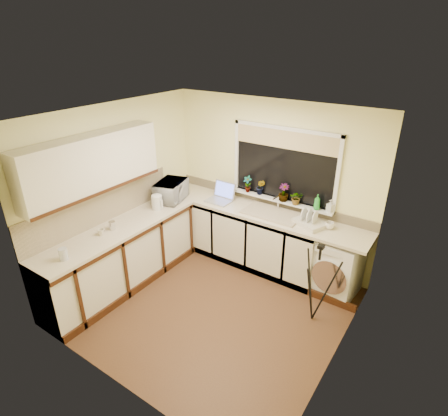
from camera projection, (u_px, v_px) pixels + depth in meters
The scene contains 34 objects.
floor at pixel (212, 305), 4.86m from camera, with size 3.20×3.20×0.00m, color brown.
ceiling at pixel (209, 117), 3.82m from camera, with size 3.20×3.20×0.00m, color white.
wall_back at pixel (271, 184), 5.46m from camera, with size 3.20×3.20×0.00m, color #FEF8A9.
wall_front at pixel (109, 289), 3.22m from camera, with size 3.20×3.20×0.00m, color #FEF8A9.
wall_left at pixel (118, 193), 5.15m from camera, with size 3.00×3.00×0.00m, color #FEF8A9.
wall_right at pixel (347, 266), 3.53m from camera, with size 3.00×3.00×0.00m, color #FEF8A9.
base_cabinet_back at pixel (240, 233), 5.74m from camera, with size 2.55×0.60×0.86m, color silver.
base_cabinet_left at pixel (123, 257), 5.12m from camera, with size 0.54×2.40×0.86m, color silver.
worktop_back at pixel (260, 212), 5.39m from camera, with size 3.20×0.60×0.04m, color beige.
worktop_left at pixel (119, 229), 4.92m from camera, with size 0.60×2.40×0.04m, color beige.
upper_cabinet at pixel (92, 164), 4.49m from camera, with size 0.28×1.90×0.70m, color silver.
splashback_left at pixel (102, 207), 4.97m from camera, with size 0.02×2.40×0.45m, color beige.
splashback_back at pixel (269, 200), 5.56m from camera, with size 3.20×0.02×0.14m, color beige.
window_glass at pixel (284, 165), 5.21m from camera, with size 1.50×0.02×1.00m, color black.
window_blind at pixel (285, 140), 5.03m from camera, with size 1.50×0.02×0.25m, color tan.
windowsill at pixel (280, 200), 5.39m from camera, with size 1.60×0.14×0.03m, color white.
sink at pixel (272, 213), 5.27m from camera, with size 0.82×0.46×0.03m, color tan.
faucet at pixel (278, 202), 5.36m from camera, with size 0.03×0.03×0.24m, color silver.
washing_machine at pixel (337, 265), 4.98m from camera, with size 0.57×0.56×0.81m, color white.
laptop at pixel (221, 196), 5.69m from camera, with size 0.38×0.35×0.27m.
kettle at pixel (157, 202), 5.39m from camera, with size 0.16×0.16×0.21m, color silver.
dish_rack at pixel (310, 223), 4.96m from camera, with size 0.40×0.30×0.06m, color beige.
tripod at pixel (316, 284), 4.42m from camera, with size 0.51×0.51×1.06m, color black, non-canonical shape.
glass_jug at pixel (63, 254), 4.19m from camera, with size 0.10×0.10×0.14m, color silver.
steel_jar at pixel (112, 226), 4.84m from camera, with size 0.08×0.08×0.12m, color silver.
microwave at pixel (171, 191), 5.67m from camera, with size 0.54×0.37×0.30m, color silver.
plant_a at pixel (248, 184), 5.57m from camera, with size 0.13×0.09×0.26m, color #999999.
plant_b at pixel (261, 187), 5.49m from camera, with size 0.13×0.10×0.23m, color #999999.
plant_c at pixel (284, 193), 5.27m from camera, with size 0.14×0.14×0.26m, color #999999.
plant_d at pixel (296, 198), 5.18m from camera, with size 0.18×0.15×0.20m, color #999999.
soap_bottle_green at pixel (317, 202), 5.02m from camera, with size 0.09×0.09×0.22m, color green.
soap_bottle_clear at pixel (330, 206), 4.97m from camera, with size 0.08×0.08×0.17m, color #999999.
cup_back at pixel (330, 226), 4.87m from camera, with size 0.12×0.12×0.09m, color white.
cup_left at pixel (101, 232), 4.72m from camera, with size 0.09×0.09×0.08m, color beige.
Camera 1 is at (2.29, -3.10, 3.23)m, focal length 29.77 mm.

